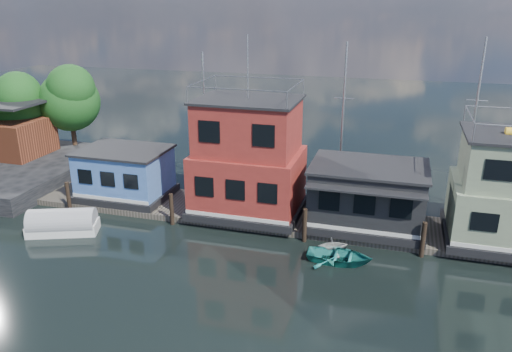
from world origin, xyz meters
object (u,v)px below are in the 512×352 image
(dinghy_white, at_px, (333,245))
(tarp_runabout, at_px, (63,224))
(houseboat_blue, at_px, (125,173))
(houseboat_red, at_px, (248,160))
(houseboat_dark, at_px, (367,195))
(dinghy_teal, at_px, (339,256))

(dinghy_white, bearing_deg, tarp_runabout, 75.06)
(houseboat_blue, bearing_deg, houseboat_red, 0.00)
(houseboat_dark, distance_m, dinghy_teal, 5.33)
(houseboat_red, bearing_deg, dinghy_white, -30.21)
(houseboat_red, distance_m, dinghy_teal, 9.24)
(houseboat_red, relative_size, dinghy_teal, 3.17)
(dinghy_white, distance_m, dinghy_teal, 1.22)
(houseboat_blue, xyz_separation_m, dinghy_teal, (16.44, -4.83, -1.82))
(houseboat_red, distance_m, dinghy_white, 8.26)
(houseboat_blue, xyz_separation_m, dinghy_white, (15.92, -3.74, -1.72))
(dinghy_white, xyz_separation_m, tarp_runabout, (-17.12, -2.25, 0.18))
(dinghy_white, height_order, dinghy_teal, dinghy_white)
(dinghy_teal, bearing_deg, houseboat_red, 54.20)
(houseboat_dark, height_order, dinghy_white, houseboat_dark)
(houseboat_red, distance_m, houseboat_dark, 8.18)
(dinghy_white, distance_m, tarp_runabout, 17.27)
(houseboat_blue, distance_m, houseboat_dark, 17.50)
(houseboat_blue, height_order, dinghy_teal, houseboat_blue)
(houseboat_red, bearing_deg, tarp_runabout, -150.80)
(houseboat_blue, relative_size, dinghy_white, 3.50)
(houseboat_red, height_order, dinghy_white, houseboat_red)
(houseboat_red, relative_size, tarp_runabout, 2.54)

